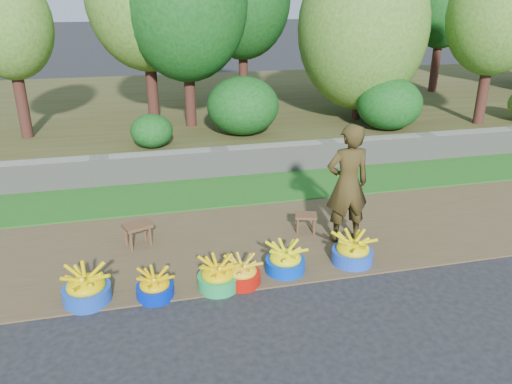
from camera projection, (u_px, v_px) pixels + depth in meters
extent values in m
plane|color=#232325|center=(276.00, 288.00, 6.09)|extent=(120.00, 120.00, 0.00)
cube|color=#4F3F28|center=(253.00, 241.00, 7.22)|extent=(80.00, 2.50, 0.02)
cube|color=#205E1A|center=(228.00, 190.00, 9.02)|extent=(80.00, 1.50, 0.04)
cube|color=gray|center=(219.00, 162.00, 9.69)|extent=(80.00, 0.35, 0.55)
cube|color=#42411E|center=(191.00, 110.00, 14.11)|extent=(80.00, 10.00, 0.50)
cylinder|color=#371C16|center=(347.00, 68.00, 14.35)|extent=(0.22, 0.22, 1.60)
ellipsoid|color=#144C16|center=(350.00, 17.00, 13.83)|extent=(1.96, 1.96, 2.46)
cylinder|color=#371C16|center=(358.00, 94.00, 11.81)|extent=(0.19, 0.19, 1.20)
ellipsoid|color=#4D7927|center=(363.00, 28.00, 11.25)|extent=(2.93, 2.93, 3.67)
cylinder|color=#371C16|center=(436.00, 60.00, 15.02)|extent=(0.25, 0.25, 1.90)
ellipsoid|color=#144C16|center=(443.00, 5.00, 14.44)|extent=(1.95, 1.95, 2.43)
cylinder|color=#371C16|center=(190.00, 85.00, 11.11)|extent=(0.24, 0.24, 1.85)
ellipsoid|color=#144C16|center=(185.00, 3.00, 10.47)|extent=(2.63, 2.63, 3.28)
cylinder|color=#371C16|center=(484.00, 85.00, 11.32)|extent=(0.24, 0.24, 1.77)
ellipsoid|color=#4D7927|center=(496.00, 15.00, 10.76)|extent=(2.06, 2.06, 2.57)
cylinder|color=#371C16|center=(21.00, 96.00, 10.23)|extent=(0.24, 0.24, 1.74)
ellipsoid|color=#4D7927|center=(8.00, 25.00, 9.71)|extent=(1.70, 1.70, 2.12)
cylinder|color=#371C16|center=(243.00, 64.00, 13.94)|extent=(0.25, 0.25, 1.93)
cylinder|color=#371C16|center=(151.00, 78.00, 11.46)|extent=(0.26, 0.26, 2.00)
ellipsoid|color=#144C16|center=(243.00, 106.00, 10.56)|extent=(1.53, 1.53, 1.23)
ellipsoid|color=#144C16|center=(389.00, 104.00, 10.95)|extent=(1.43, 1.43, 1.14)
ellipsoid|color=#144C16|center=(395.00, 110.00, 11.46)|extent=(0.82, 0.82, 0.66)
ellipsoid|color=#144C16|center=(152.00, 131.00, 9.75)|extent=(0.82, 0.82, 0.66)
cylinder|color=#1642B6|center=(87.00, 294.00, 5.79)|extent=(0.55, 0.55, 0.20)
ellipsoid|color=#DABD00|center=(85.00, 283.00, 5.74)|extent=(0.49, 0.49, 0.32)
cylinder|color=#001FB3|center=(155.00, 291.00, 5.89)|extent=(0.44, 0.44, 0.16)
ellipsoid|color=#DDAC00|center=(154.00, 282.00, 5.84)|extent=(0.39, 0.39, 0.25)
cylinder|color=#1C954A|center=(218.00, 281.00, 6.06)|extent=(0.50, 0.50, 0.18)
ellipsoid|color=#F0B700|center=(218.00, 271.00, 6.01)|extent=(0.44, 0.44, 0.29)
cylinder|color=#A80F08|center=(242.00, 278.00, 6.15)|extent=(0.46, 0.46, 0.16)
ellipsoid|color=gold|center=(242.00, 269.00, 6.11)|extent=(0.40, 0.40, 0.26)
cylinder|color=#0037CF|center=(285.00, 266.00, 6.41)|extent=(0.51, 0.51, 0.18)
ellipsoid|color=yellow|center=(285.00, 256.00, 6.35)|extent=(0.45, 0.45, 0.29)
cylinder|color=blue|center=(352.00, 257.00, 6.61)|extent=(0.54, 0.54, 0.20)
ellipsoid|color=#DAC306|center=(353.00, 246.00, 6.56)|extent=(0.48, 0.48, 0.31)
cube|color=#533520|center=(137.00, 226.00, 6.97)|extent=(0.45, 0.40, 0.04)
cylinder|color=#533520|center=(131.00, 241.00, 6.88)|extent=(0.04, 0.04, 0.28)
cylinder|color=#533520|center=(150.00, 236.00, 7.03)|extent=(0.04, 0.04, 0.28)
cylinder|color=#533520|center=(126.00, 236.00, 7.03)|extent=(0.04, 0.04, 0.28)
cylinder|color=#533520|center=(145.00, 231.00, 7.18)|extent=(0.04, 0.04, 0.28)
cube|color=#533520|center=(306.00, 216.00, 7.38)|extent=(0.37, 0.32, 0.04)
cylinder|color=#533520|center=(298.00, 226.00, 7.37)|extent=(0.03, 0.03, 0.24)
cylinder|color=#533520|center=(314.00, 227.00, 7.35)|extent=(0.03, 0.03, 0.24)
cylinder|color=#533520|center=(297.00, 221.00, 7.52)|extent=(0.03, 0.03, 0.24)
cylinder|color=#533520|center=(314.00, 222.00, 7.51)|extent=(0.03, 0.03, 0.24)
imported|color=black|center=(347.00, 184.00, 6.92)|extent=(0.63, 0.41, 1.72)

